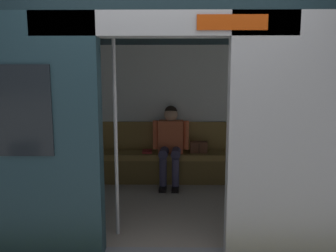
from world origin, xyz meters
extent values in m
cube|color=#ADAFB5|center=(-1.09, 0.02, 1.06)|extent=(1.09, 0.12, 2.12)
cube|color=black|center=(-1.09, 0.03, 1.31)|extent=(0.60, 0.02, 0.55)
cube|color=#ADAFB5|center=(0.00, 0.00, 2.02)|extent=(2.17, 0.16, 0.20)
cube|color=#BF3F0C|center=(-0.54, 0.09, 2.02)|extent=(0.56, 0.02, 0.12)
cube|color=#15272E|center=(0.00, -1.20, 2.18)|extent=(6.40, 2.57, 0.12)
cube|color=gray|center=(0.00, -1.20, 0.00)|extent=(6.08, 2.41, 0.01)
cube|color=silver|center=(0.00, -2.41, 1.06)|extent=(6.08, 0.10, 2.12)
cube|color=olive|center=(0.00, -2.35, 0.69)|extent=(3.52, 0.06, 0.45)
cube|color=white|center=(0.00, -1.20, 2.09)|extent=(4.48, 0.16, 0.03)
cube|color=olive|center=(0.00, -2.13, 0.42)|extent=(2.73, 0.44, 0.09)
cube|color=brown|center=(0.00, -1.93, 0.19)|extent=(2.73, 0.04, 0.37)
cube|color=#CC5933|center=(-0.06, -2.11, 0.71)|extent=(0.39, 0.24, 0.50)
sphere|color=tan|center=(-0.06, -2.11, 1.05)|extent=(0.21, 0.21, 0.21)
sphere|color=black|center=(-0.06, -2.12, 1.09)|extent=(0.19, 0.19, 0.19)
cylinder|color=#CC5933|center=(-0.29, -2.07, 0.74)|extent=(0.08, 0.08, 0.44)
cylinder|color=#CC5933|center=(0.18, -2.09, 0.74)|extent=(0.08, 0.08, 0.44)
cylinder|color=#38334C|center=(-0.14, -1.90, 0.51)|extent=(0.16, 0.41, 0.14)
cylinder|color=#38334C|center=(0.04, -1.91, 0.51)|extent=(0.16, 0.41, 0.14)
cylinder|color=#38334C|center=(-0.12, -1.71, 0.25)|extent=(0.10, 0.10, 0.42)
cylinder|color=#38334C|center=(0.06, -1.72, 0.25)|extent=(0.10, 0.10, 0.42)
cube|color=black|center=(-0.12, -1.66, 0.03)|extent=(0.11, 0.23, 0.06)
cube|color=black|center=(0.06, -1.67, 0.03)|extent=(0.11, 0.23, 0.06)
cube|color=brown|center=(-0.49, -2.11, 0.55)|extent=(0.26, 0.14, 0.17)
cube|color=#472718|center=(-0.49, -2.04, 0.54)|extent=(0.02, 0.01, 0.14)
cube|color=#B22D2D|center=(0.31, -2.11, 0.47)|extent=(0.16, 0.23, 0.03)
cylinder|color=silver|center=(0.48, -0.37, 1.05)|extent=(0.04, 0.04, 2.10)
camera|label=1|loc=(-0.06, 2.66, 1.56)|focal=33.53mm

